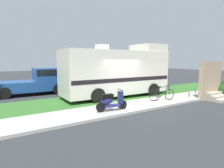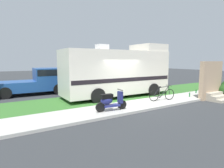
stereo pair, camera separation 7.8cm
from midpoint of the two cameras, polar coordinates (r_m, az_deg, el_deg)
ground_plane at (r=11.17m, az=4.50°, el=-5.50°), size 80.00×80.00×0.00m
sidewalk at (r=10.24m, az=8.56°, el=-6.37°), size 24.00×2.00×0.12m
grass_strip at (r=12.36m, az=0.31°, el=-4.04°), size 24.00×3.40×0.08m
motorhome_rv at (r=12.49m, az=2.04°, el=3.79°), size 7.31×2.64×3.59m
scooter at (r=8.69m, az=-0.23°, el=-5.23°), size 1.59×0.50×0.97m
bicycle at (r=11.31m, az=15.19°, el=-3.04°), size 1.70×0.54×0.88m
pickup_truck_near at (r=14.81m, az=-20.89°, el=1.11°), size 5.70×2.42×1.89m
porch_steps at (r=13.33m, az=28.44°, el=-0.06°), size 2.00×1.26×2.40m
bottle_green at (r=13.08m, az=22.76°, el=-3.07°), size 0.07×0.07×0.30m
bottle_spare at (r=14.78m, az=24.43°, el=-2.09°), size 0.08×0.08×0.26m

